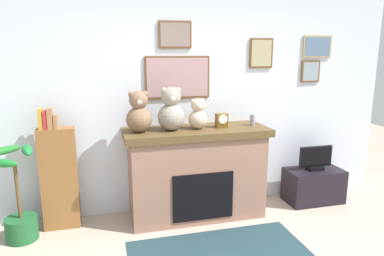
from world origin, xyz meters
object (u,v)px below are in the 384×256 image
Objects in this scene: teddy_bear_brown at (139,114)px; teddy_bear_tan at (171,111)px; bookshelf at (59,176)px; television at (315,159)px; fireplace at (196,172)px; mantel_clock at (222,120)px; tv_stand at (313,185)px; potted_plant at (19,209)px; teddy_bear_grey at (198,115)px; candle_jar at (253,120)px.

teddy_bear_tan reaches higher than teddy_bear_brown.
bookshelf reaches higher than television.
mantel_clock is (0.29, -0.02, 0.60)m from fireplace.
bookshelf is (-1.51, 0.09, 0.07)m from fireplace.
teddy_bear_brown is at bearing 179.94° from mantel_clock.
tv_stand is 0.36m from television.
potted_plant reaches higher than tv_stand.
teddy_bear_brown is (-2.21, -0.01, 1.04)m from tv_stand.
teddy_bear_brown reaches higher than mantel_clock.
teddy_bear_brown is at bearing 179.99° from teddy_bear_tan.
teddy_bear_grey reaches higher than fireplace.
bookshelf reaches higher than fireplace.
teddy_bear_grey is at bearing -179.96° from candle_jar.
television is at bearing -0.39° from fireplace.
bookshelf is 2.79× the size of teddy_bear_tan.
tv_stand is at bearing 1.33° from potted_plant.
mantel_clock reaches higher than potted_plant.
potted_plant reaches higher than television.
teddy_bear_tan reaches higher than mantel_clock.
teddy_bear_brown is 0.66m from teddy_bear_grey.
mantel_clock is at bearing -3.78° from fireplace.
teddy_bear_grey is at bearing -179.67° from tv_stand.
mantel_clock is 0.33× the size of teddy_bear_tan.
bookshelf is 1.10m from teddy_bear_brown.
tv_stand is 5.36× the size of candle_jar.
candle_jar is at bearing 0.04° from teddy_bear_tan.
candle_jar is at bearing -2.83° from bookshelf.
fireplace is at bearing 179.66° from tv_stand.
teddy_bear_grey is (-0.28, 0.00, 0.07)m from mantel_clock.
teddy_bear_tan reaches higher than potted_plant.
bookshelf is 1.89m from mantel_clock.
television is 1.30× the size of teddy_bear_grey.
tv_stand is 2.14m from teddy_bear_tan.
fireplace is at bearing 3.59° from teddy_bear_tan.
bookshelf is at bearing 175.92° from teddy_bear_grey.
fireplace is 3.42× the size of teddy_bear_tan.
tv_stand is at bearing -1.86° from bookshelf.
teddy_bear_brown reaches higher than tv_stand.
television is at bearing -1.88° from bookshelf.
tv_stand is (1.57, -0.01, -0.32)m from fireplace.
teddy_bear_grey is at bearing 0.03° from teddy_bear_tan.
teddy_bear_brown is 0.93× the size of teddy_bear_tan.
fireplace is 1.57m from television.
teddy_bear_brown is 0.35m from teddy_bear_tan.
candle_jar is 0.67m from teddy_bear_grey.
television is 1.05m from candle_jar.
candle_jar reaches higher than potted_plant.
bookshelf is 0.50m from potted_plant.
teddy_bear_grey is (1.91, 0.07, 0.87)m from potted_plant.
teddy_bear_tan reaches higher than television.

